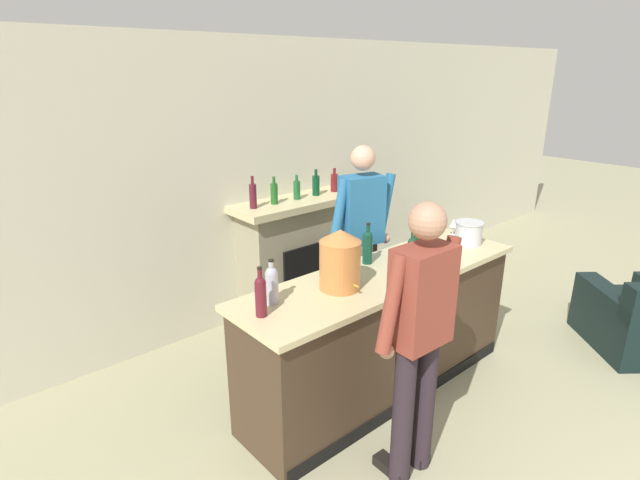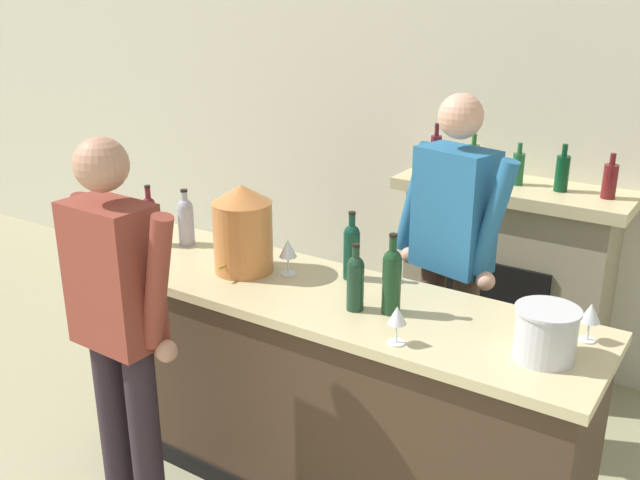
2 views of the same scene
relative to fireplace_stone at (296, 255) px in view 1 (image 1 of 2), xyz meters
name	(u,v)px [view 1 (image 1 of 2)]	position (x,y,z in m)	size (l,w,h in m)	color
wall_back_panel	(253,185)	(-0.31, 0.26, 0.75)	(12.00, 0.07, 2.75)	beige
bar_counter	(382,332)	(-0.35, -1.52, -0.11)	(2.48, 0.69, 1.02)	#3F2E1F
fireplace_stone	(296,255)	(0.00, 0.00, 0.00)	(1.34, 0.52, 1.53)	gray
potted_plant_corner	(443,250)	(2.05, -0.39, -0.33)	(0.42, 0.42, 0.70)	#464140
person_customer	(419,334)	(-0.86, -2.25, 0.37)	(0.66, 0.31, 1.79)	#291F26
person_bartender	(361,240)	(0.01, -0.92, 0.41)	(0.64, 0.37, 1.86)	brown
copper_dispenser	(340,259)	(-0.80, -1.51, 0.61)	(0.29, 0.32, 0.43)	#C87A3D
ice_bucket_steel	(469,233)	(0.66, -1.57, 0.49)	(0.24, 0.24, 0.20)	silver
wine_bottle_port_short	(368,246)	(-0.32, -1.31, 0.54)	(0.08, 0.08, 0.33)	#0E3B2B
wine_bottle_merlot_tall	(418,242)	(0.01, -1.54, 0.55)	(0.08, 0.08, 0.35)	#163A1E
wine_bottle_chardonnay_pale	(412,251)	(-0.13, -1.60, 0.53)	(0.07, 0.07, 0.30)	#183825
wine_bottle_rose_blush	(272,283)	(-1.29, -1.39, 0.53)	(0.08, 0.08, 0.30)	#A2A5B9
wine_bottle_cabernet_heavy	(261,295)	(-1.44, -1.49, 0.54)	(0.07, 0.07, 0.32)	#591723
wine_glass_back_row	(454,223)	(0.76, -1.35, 0.51)	(0.08, 0.08, 0.16)	silver
wine_glass_near_bucket	(353,261)	(-0.60, -1.44, 0.52)	(0.08, 0.08, 0.17)	silver
wine_glass_front_left	(454,251)	(0.15, -1.77, 0.50)	(0.07, 0.07, 0.16)	silver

